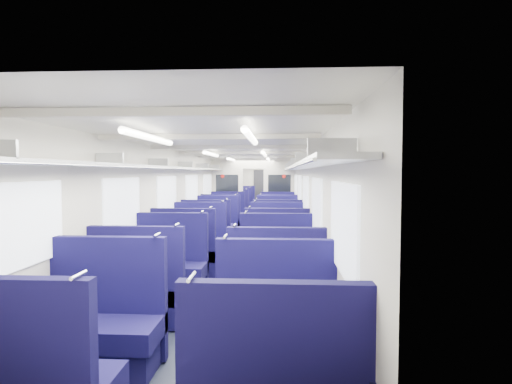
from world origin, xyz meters
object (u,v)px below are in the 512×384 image
Objects in this scene: seat_15 at (278,228)px; seat_18 at (227,218)px; seat_10 at (198,243)px; seat_22 at (237,209)px; seat_11 at (277,243)px; seat_14 at (216,227)px; seat_2 at (103,328)px; seat_26 at (242,204)px; seat_5 at (277,296)px; seat_23 at (278,209)px; seat_13 at (278,235)px; seat_6 at (169,269)px; bulkhead at (253,192)px; seat_21 at (278,212)px; seat_3 at (276,334)px; seat_7 at (277,270)px; seat_25 at (278,207)px; seat_27 at (278,205)px; seat_9 at (277,254)px; seat_24 at (239,207)px; seat_19 at (278,219)px; seat_16 at (221,223)px; seat_8 at (185,255)px; seat_4 at (141,294)px; seat_17 at (278,224)px; seat_12 at (207,235)px; end_door at (261,190)px.

seat_15 and seat_18 have the same top height.
seat_10 is 1.00× the size of seat_22.
seat_14 is (-1.66, 2.33, 0.00)m from seat_11.
seat_2 and seat_26 have the same top height.
seat_23 is at bearing 90.00° from seat_5.
seat_6 is at bearing -116.01° from seat_13.
bulkhead is at bearing 72.98° from seat_14.
seat_21 is at bearing 75.93° from seat_10.
seat_7 is (0.00, 2.40, 0.00)m from seat_3.
seat_5 is 11.52m from seat_22.
seat_25 is (1.66, 1.11, 0.00)m from seat_22.
seat_27 is at bearing 77.85° from seat_14.
seat_24 is (-1.66, 9.91, 0.00)m from seat_9.
seat_23 is (0.00, 3.20, 0.00)m from seat_19.
seat_19 is at bearing -3.99° from seat_18.
seat_16 is (-0.83, -1.76, -0.84)m from bulkhead.
seat_26 is at bearing 102.10° from seat_15.
seat_8 is (-0.83, -6.32, -0.84)m from bulkhead.
seat_4 and seat_5 have the same top height.
bulkhead is 9.82m from seat_2.
seat_11 is at bearing 70.58° from seat_2.
seat_4 and seat_25 have the same top height.
seat_6 and seat_25 have the same top height.
seat_4 is 2.09m from seat_7.
seat_22 is at bearing -146.32° from seat_25.
seat_2 is 1.00× the size of seat_16.
seat_19 and seat_21 have the same top height.
seat_6 and seat_26 have the same top height.
seat_17 and seat_27 have the same top height.
seat_14 and seat_19 have the same top height.
seat_6 is at bearing -98.40° from seat_25.
seat_12 and seat_14 have the same top height.
seat_10 and seat_22 have the same top height.
seat_12 is 1.00× the size of seat_26.
seat_2 is 1.00× the size of seat_5.
seat_4 and seat_14 have the same top height.
seat_14 is at bearing -104.25° from seat_25.
seat_16 is at bearing 90.00° from seat_2.
seat_11 is (0.83, -11.37, -0.61)m from end_door.
bulkhead is at bearing 107.06° from seat_15.
seat_5 is at bearing -0.34° from seat_4.
seat_10 and seat_16 have the same top height.
seat_6 and seat_16 have the same top height.
seat_26 is (-0.83, 5.04, -0.84)m from bulkhead.
seat_6 is 1.00× the size of seat_13.
seat_7 is at bearing -81.50° from seat_24.
seat_17 is at bearing -90.00° from seat_27.
seat_16 is (-1.66, 5.65, 0.00)m from seat_7.
seat_17 is 1.23m from seat_19.
seat_7 is at bearing -76.55° from seat_18.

